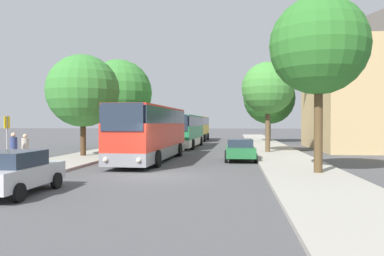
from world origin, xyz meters
The scene contains 16 objects.
ground_plane centered at (0.00, 0.00, 0.00)m, with size 300.00×300.00×0.00m, color #4C4C4F.
sidewalk_left centered at (-7.00, 0.00, 0.07)m, with size 4.00×120.00×0.15m, color #A39E93.
sidewalk_right centered at (7.00, 0.00, 0.07)m, with size 4.00×120.00×0.15m, color #A39E93.
bus_front centered at (-1.93, 6.76, 1.90)m, with size 2.99×12.13×3.57m.
bus_middle centered at (-1.55, 20.59, 1.75)m, with size 2.94×11.51×3.27m.
bus_rear centered at (-1.83, 35.48, 1.80)m, with size 2.84×10.98×3.38m.
parked_car_left_curb centered at (-4.09, -5.19, 0.80)m, with size 1.95×4.07×1.54m.
parked_car_right_near centered at (3.92, 7.53, 0.76)m, with size 2.14×4.08×1.45m.
bus_stop_sign centered at (-7.57, -0.30, 1.85)m, with size 0.08×0.45×2.76m.
pedestrian_waiting_near centered at (-7.85, 0.66, 1.11)m, with size 0.36×0.36×1.88m.
pedestrian_waiting_far centered at (-7.67, 1.45, 1.05)m, with size 0.36×0.36×1.79m.
tree_left_near centered at (-8.13, 19.18, 5.58)m, with size 6.68×6.68×8.77m.
tree_left_far centered at (-7.42, 8.57, 4.85)m, with size 5.26×5.26×7.34m.
tree_right_near centered at (6.24, 13.66, 5.37)m, with size 4.28×4.28×7.38m.
tree_right_mid centered at (7.98, 32.38, 5.74)m, with size 6.73×6.73×8.96m.
tree_right_far centered at (7.57, 0.95, 6.20)m, with size 4.68×4.68×8.41m.
Camera 1 is at (3.65, -17.53, 2.53)m, focal length 35.00 mm.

